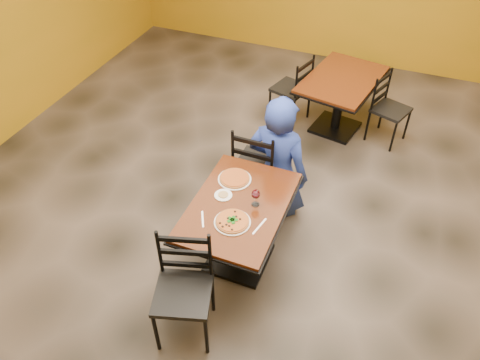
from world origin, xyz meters
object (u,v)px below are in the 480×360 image
at_px(chair_main_far, 259,164).
at_px(plate_main, 232,222).
at_px(table_main, 239,220).
at_px(chair_second_right, 391,110).
at_px(wine_glass, 256,197).
at_px(chair_second_left, 291,89).
at_px(side_plate, 223,195).
at_px(plate_far, 235,179).
at_px(pizza_main, 232,221).
at_px(chair_main_near, 183,294).
at_px(table_second, 340,92).
at_px(pizza_far, 235,178).
at_px(diner, 278,156).

bearing_deg(chair_main_far, plate_main, 98.86).
bearing_deg(chair_main_far, table_main, 98.91).
bearing_deg(chair_second_right, wine_glass, -179.36).
height_order(plate_main, wine_glass, wine_glass).
height_order(chair_second_left, side_plate, chair_second_left).
xyz_separation_m(chair_main_far, plate_main, (0.15, -1.09, 0.25)).
bearing_deg(plate_far, wine_glass, -38.88).
height_order(chair_second_right, pizza_main, chair_second_right).
distance_m(chair_main_near, wine_glass, 1.01).
xyz_separation_m(chair_main_far, chair_second_right, (1.13, 1.65, -0.06)).
bearing_deg(table_second, pizza_far, -103.20).
distance_m(chair_main_far, pizza_main, 1.13).
height_order(chair_main_near, diner, diner).
bearing_deg(wine_glass, pizza_far, 141.12).
distance_m(table_main, chair_main_far, 0.88).
distance_m(chair_second_right, pizza_far, 2.54).
relative_size(plate_far, pizza_far, 1.11).
bearing_deg(diner, plate_far, 72.60).
relative_size(chair_second_left, plate_far, 2.97).
xyz_separation_m(pizza_main, pizza_far, (-0.19, 0.51, 0.00)).
xyz_separation_m(chair_main_near, pizza_main, (0.16, 0.64, 0.28)).
distance_m(plate_main, side_plate, 0.34).
distance_m(table_second, pizza_far, 2.30).
height_order(chair_second_left, plate_far, chair_second_left).
relative_size(table_second, plate_far, 4.36).
xyz_separation_m(plate_far, pizza_far, (0.00, -0.00, 0.02)).
relative_size(table_main, pizza_main, 4.33).
xyz_separation_m(table_main, chair_second_left, (-0.28, 2.52, -0.10)).
relative_size(chair_main_far, plate_main, 3.25).
xyz_separation_m(chair_main_far, plate_far, (-0.04, -0.58, 0.25)).
bearing_deg(plate_main, pizza_main, 0.00).
bearing_deg(plate_far, diner, 66.14).
height_order(table_second, chair_second_left, chair_second_left).
relative_size(pizza_far, side_plate, 1.75).
distance_m(chair_main_far, plate_main, 1.12).
bearing_deg(pizza_main, table_second, 83.01).
distance_m(chair_main_far, side_plate, 0.85).
xyz_separation_m(table_main, plate_far, (-0.16, 0.29, 0.20)).
bearing_deg(pizza_far, chair_main_near, -88.82).
relative_size(table_second, pizza_main, 4.76).
bearing_deg(plate_far, chair_second_left, 93.12).
bearing_deg(chair_second_right, diner, 171.34).
height_order(chair_second_right, wine_glass, wine_glass).
distance_m(chair_main_near, chair_second_right, 3.57).
distance_m(diner, pizza_main, 1.07).
distance_m(table_main, diner, 0.86).
xyz_separation_m(chair_second_right, plate_far, (-1.17, -2.23, 0.32)).
bearing_deg(wine_glass, table_second, 84.65).
height_order(chair_main_near, chair_second_left, chair_main_near).
bearing_deg(chair_second_right, chair_second_left, 110.19).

